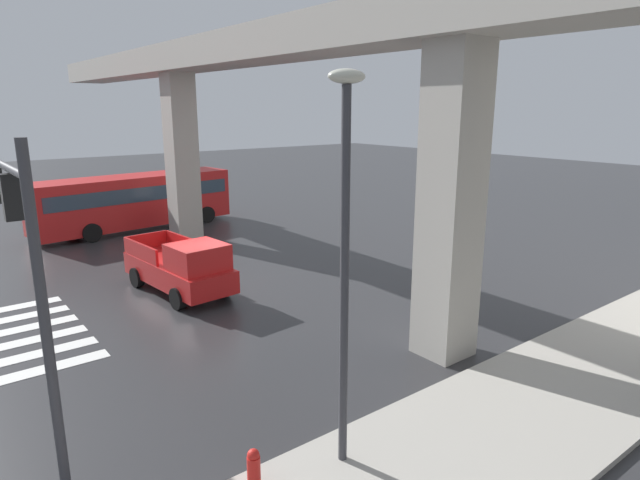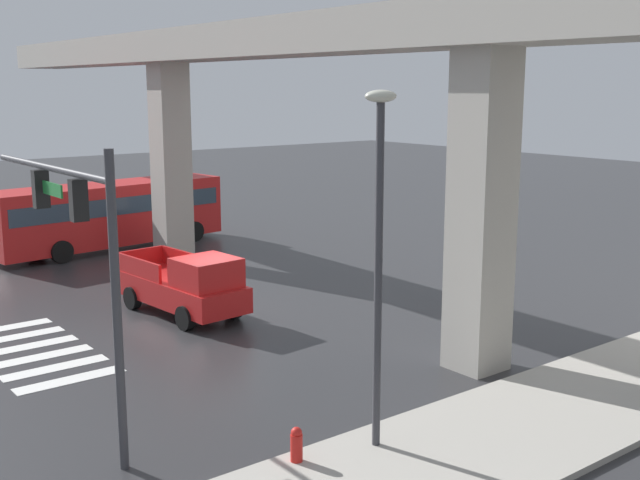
# 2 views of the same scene
# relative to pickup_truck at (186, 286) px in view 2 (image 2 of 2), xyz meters

# --- Properties ---
(ground_plane) EXTENTS (120.00, 120.00, 0.00)m
(ground_plane) POSITION_rel_pickup_truck_xyz_m (0.55, 0.61, -0.99)
(ground_plane) COLOR #2D2D30
(crosswalk_stripes) EXTENTS (6.05, 2.80, 0.01)m
(crosswalk_stripes) POSITION_rel_pickup_truck_xyz_m (0.55, -5.12, -0.98)
(crosswalk_stripes) COLOR silver
(crosswalk_stripes) RESTS_ON ground
(elevated_overpass) EXTENTS (48.07, 2.26, 9.46)m
(elevated_overpass) POSITION_rel_pickup_truck_xyz_m (0.55, 3.66, 7.04)
(elevated_overpass) COLOR #ADA89E
(elevated_overpass) RESTS_ON ground
(sidewalk_east) EXTENTS (4.00, 36.00, 0.15)m
(sidewalk_east) POSITION_rel_pickup_truck_xyz_m (12.20, 2.61, -0.91)
(sidewalk_east) COLOR #ADA89E
(sidewalk_east) RESTS_ON ground
(pickup_truck) EXTENTS (5.24, 2.41, 2.08)m
(pickup_truck) POSITION_rel_pickup_truck_xyz_m (0.00, 0.00, 0.00)
(pickup_truck) COLOR red
(pickup_truck) RESTS_ON ground
(city_bus) EXTENTS (3.75, 11.02, 2.99)m
(city_bus) POSITION_rel_pickup_truck_xyz_m (-11.70, 2.42, 0.73)
(city_bus) COLOR red
(city_bus) RESTS_ON ground
(traffic_signal_mast) EXTENTS (6.49, 0.32, 6.20)m
(traffic_signal_mast) POSITION_rel_pickup_truck_xyz_m (6.83, -6.01, 3.40)
(traffic_signal_mast) COLOR #38383D
(traffic_signal_mast) RESTS_ON ground
(street_lamp_near_corner) EXTENTS (0.44, 0.70, 7.24)m
(street_lamp_near_corner) POSITION_rel_pickup_truck_xyz_m (11.00, -1.67, 3.57)
(street_lamp_near_corner) COLOR #38383D
(street_lamp_near_corner) RESTS_ON ground
(fire_hydrant) EXTENTS (0.24, 0.24, 0.85)m
(fire_hydrant) POSITION_rel_pickup_truck_xyz_m (10.60, -3.37, -0.56)
(fire_hydrant) COLOR red
(fire_hydrant) RESTS_ON ground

